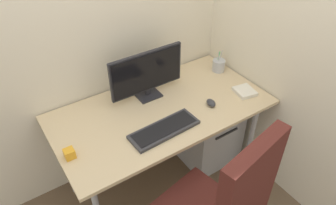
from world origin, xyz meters
TOP-DOWN VIEW (x-y plane):
  - ground_plane at (0.00, 0.00)m, footprint 8.00×8.00m
  - wall_side_right at (0.78, -0.20)m, footprint 0.04×2.18m
  - desk at (0.00, 0.00)m, footprint 1.49×0.79m
  - filing_cabinet at (0.47, 0.03)m, footprint 0.44×0.46m
  - monitor at (0.00, 0.18)m, footprint 0.55×0.13m
  - keyboard at (-0.11, -0.20)m, footprint 0.46×0.19m
  - mouse at (0.30, -0.16)m, footprint 0.06×0.09m
  - pen_holder at (0.65, 0.16)m, footprint 0.10×0.10m
  - notebook at (0.60, -0.19)m, footprint 0.16×0.17m
  - desk_clamp_accessory at (-0.68, -0.09)m, footprint 0.06×0.06m

SIDE VIEW (x-z plane):
  - ground_plane at x=0.00m, z-range 0.00..0.00m
  - filing_cabinet at x=0.47m, z-range 0.00..0.61m
  - desk at x=0.00m, z-range 0.32..1.08m
  - keyboard at x=-0.11m, z-range 0.76..0.78m
  - notebook at x=0.60m, z-range 0.76..0.78m
  - mouse at x=0.30m, z-range 0.76..0.80m
  - desk_clamp_accessory at x=-0.68m, z-range 0.76..0.82m
  - pen_holder at x=0.65m, z-range 0.72..0.89m
  - monitor at x=0.00m, z-range 0.77..1.12m
  - wall_side_right at x=0.78m, z-range 0.00..2.80m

